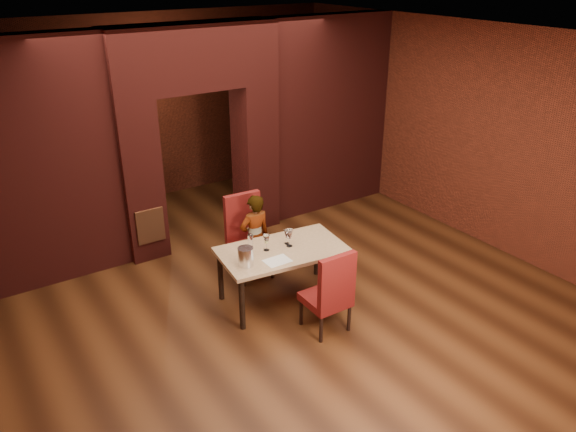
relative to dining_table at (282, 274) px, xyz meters
name	(u,v)px	position (x,y,z in m)	size (l,w,h in m)	color
floor	(272,294)	(-0.04, 0.17, -0.36)	(8.00, 8.00, 0.00)	#462411
ceiling	(269,39)	(-0.04, 0.17, 2.84)	(7.00, 8.00, 0.04)	silver
wall_back	(148,110)	(-0.04, 4.17, 1.24)	(7.00, 0.04, 3.20)	maroon
wall_right	(469,133)	(3.46, 0.17, 1.24)	(0.04, 8.00, 3.20)	maroon
pillar_left	(138,180)	(-0.99, 2.17, 0.79)	(0.55, 0.55, 2.30)	maroon
pillar_right	(255,156)	(0.91, 2.17, 0.79)	(0.55, 0.55, 2.30)	maroon
lintel	(192,57)	(-0.04, 2.17, 2.39)	(2.45, 0.55, 0.90)	maroon
wing_wall_left	(24,169)	(-2.41, 2.17, 1.24)	(2.27, 0.35, 3.20)	maroon
wing_wall_right	(327,115)	(2.32, 2.17, 1.24)	(2.27, 0.35, 3.20)	maroon
vent_panel	(150,226)	(-0.99, 1.88, 0.19)	(0.40, 0.03, 0.50)	#A55630
rear_door	(130,145)	(-0.44, 4.11, 0.69)	(0.90, 0.08, 2.10)	black
rear_door_frame	(131,146)	(-0.44, 4.07, 0.69)	(1.02, 0.04, 2.22)	black
dining_table	(282,274)	(0.00, 0.00, 0.00)	(1.54, 0.87, 0.72)	tan
chair_far	(250,238)	(-0.03, 0.75, 0.20)	(0.51, 0.51, 1.13)	maroon
chair_near	(326,289)	(0.08, -0.79, 0.17)	(0.48, 0.48, 1.05)	maroon
person_seated	(255,237)	(0.00, 0.67, 0.24)	(0.44, 0.29, 1.21)	silver
wine_glass_a	(266,243)	(-0.18, 0.08, 0.47)	(0.08, 0.08, 0.21)	white
wine_glass_b	(287,237)	(0.13, 0.09, 0.45)	(0.08, 0.08, 0.19)	white
wine_glass_c	(289,238)	(0.12, 0.02, 0.48)	(0.09, 0.09, 0.23)	white
tasting_sheet	(277,261)	(-0.21, -0.22, 0.36)	(0.30, 0.22, 0.00)	silver
wine_bucket	(246,257)	(-0.57, -0.10, 0.47)	(0.19, 0.19, 0.23)	silver
water_bottle	(251,244)	(-0.39, 0.10, 0.50)	(0.06, 0.06, 0.28)	white
potted_plant	(304,242)	(0.93, 0.84, -0.18)	(0.33, 0.29, 0.37)	#2D6024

